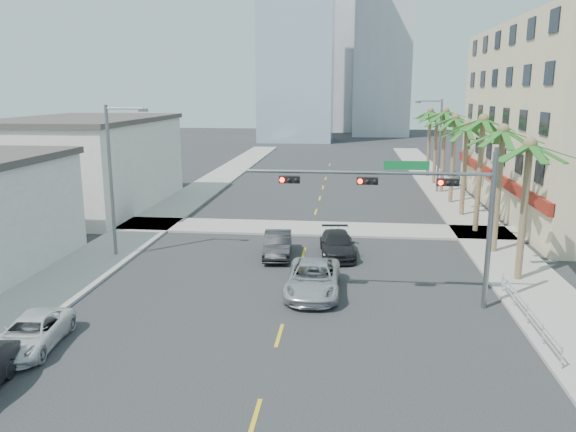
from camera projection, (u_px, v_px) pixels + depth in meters
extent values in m
plane|color=#262628|center=(265.00, 385.00, 19.07)|extent=(260.00, 260.00, 0.00)
cube|color=gray|center=(489.00, 240.00, 37.16)|extent=(4.00, 120.00, 0.15)
cube|color=gray|center=(140.00, 231.00, 39.74)|extent=(4.00, 120.00, 0.15)
cube|color=gray|center=(311.00, 228.00, 40.39)|extent=(80.00, 4.00, 0.15)
cube|color=maroon|center=(493.00, 175.00, 45.95)|extent=(0.30, 28.00, 0.80)
cube|color=beige|center=(87.00, 165.00, 47.53)|extent=(11.00, 18.00, 7.20)
cube|color=#99B2C6|center=(297.00, 14.00, 106.79)|extent=(14.00, 14.00, 48.00)
cube|color=#ADADB2|center=(329.00, 43.00, 136.00)|extent=(16.00, 16.00, 42.00)
cylinder|color=slate|center=(490.00, 232.00, 25.07)|extent=(0.24, 0.24, 7.20)
cylinder|color=slate|center=(368.00, 173.00, 25.09)|extent=(11.00, 0.16, 0.16)
cube|color=#0C662D|center=(406.00, 165.00, 24.83)|extent=(2.00, 0.05, 0.40)
cube|color=black|center=(448.00, 182.00, 24.65)|extent=(0.95, 0.28, 0.32)
sphere|color=#FF0C05|center=(441.00, 183.00, 24.53)|extent=(0.22, 0.22, 0.22)
cube|color=black|center=(367.00, 181.00, 25.02)|extent=(0.95, 0.28, 0.32)
sphere|color=#FF0C05|center=(360.00, 181.00, 24.90)|extent=(0.22, 0.22, 0.22)
cube|color=black|center=(290.00, 179.00, 25.40)|extent=(0.95, 0.28, 0.32)
sphere|color=#FF0C05|center=(282.00, 180.00, 25.28)|extent=(0.22, 0.22, 0.22)
cylinder|color=brown|center=(523.00, 214.00, 28.67)|extent=(0.36, 0.36, 7.20)
cylinder|color=brown|center=(498.00, 193.00, 33.67)|extent=(0.36, 0.36, 7.56)
cylinder|color=brown|center=(479.00, 177.00, 38.68)|extent=(0.36, 0.36, 7.92)
cylinder|color=brown|center=(464.00, 171.00, 43.80)|extent=(0.36, 0.36, 7.20)
cylinder|color=brown|center=(453.00, 161.00, 48.80)|extent=(0.36, 0.36, 7.56)
cylinder|color=brown|center=(443.00, 152.00, 53.80)|extent=(0.36, 0.36, 7.92)
cylinder|color=brown|center=(435.00, 151.00, 58.92)|extent=(0.36, 0.36, 7.20)
cylinder|color=brown|center=(429.00, 144.00, 63.93)|extent=(0.36, 0.36, 7.56)
cylinder|color=slate|center=(111.00, 183.00, 32.87)|extent=(0.20, 0.20, 9.00)
cylinder|color=slate|center=(124.00, 108.00, 31.80)|extent=(2.20, 0.12, 0.12)
cube|color=slate|center=(143.00, 110.00, 31.71)|extent=(0.50, 0.25, 0.18)
cylinder|color=slate|center=(439.00, 147.00, 53.73)|extent=(0.20, 0.20, 9.00)
cylinder|color=slate|center=(430.00, 101.00, 52.90)|extent=(2.20, 0.12, 0.12)
cube|color=slate|center=(418.00, 102.00, 53.04)|extent=(0.50, 0.25, 0.18)
cylinder|color=silver|center=(527.00, 315.00, 23.66)|extent=(0.08, 8.00, 0.08)
cylinder|color=silver|center=(528.00, 307.00, 23.58)|extent=(0.08, 8.00, 0.08)
cylinder|color=silver|center=(561.00, 360.00, 19.79)|extent=(0.08, 0.08, 1.00)
cylinder|color=silver|center=(543.00, 336.00, 21.73)|extent=(0.08, 0.08, 1.00)
cylinder|color=silver|center=(527.00, 316.00, 23.67)|extent=(0.08, 0.08, 1.00)
cylinder|color=silver|center=(514.00, 299.00, 25.61)|extent=(0.08, 0.08, 1.00)
cylinder|color=silver|center=(502.00, 284.00, 27.55)|extent=(0.08, 0.08, 1.00)
imported|color=silver|center=(31.00, 334.00, 21.67)|extent=(2.47, 4.62, 1.24)
imported|color=black|center=(278.00, 245.00, 33.69)|extent=(1.93, 4.63, 1.49)
imported|color=silver|center=(313.00, 278.00, 27.55)|extent=(2.57, 5.55, 1.54)
imported|color=black|center=(337.00, 244.00, 33.86)|extent=(2.47, 5.07, 1.42)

